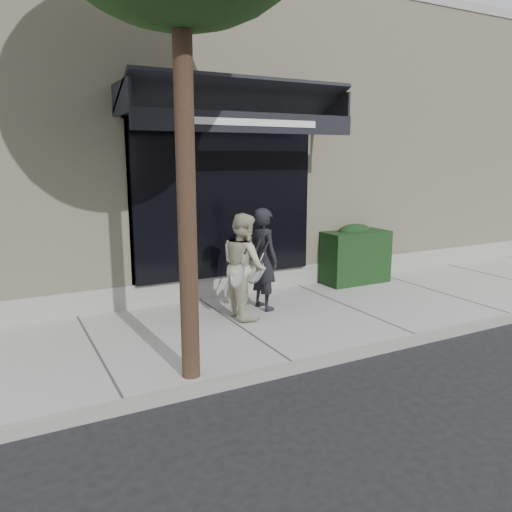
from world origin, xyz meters
TOP-DOWN VIEW (x-y plane):
  - ground at (0.00, 0.00)m, footprint 80.00×80.00m
  - sidewalk at (0.00, 0.00)m, footprint 20.00×3.00m
  - curb at (0.00, -1.55)m, footprint 20.00×0.10m
  - building_facade at (-0.01, 4.96)m, footprint 14.30×8.04m
  - hedge at (1.10, 1.25)m, footprint 1.30×0.70m
  - pedestrian_front at (-1.28, 0.53)m, footprint 0.75×0.78m
  - pedestrian_back at (-1.74, 0.31)m, footprint 0.63×0.80m

SIDE VIEW (x-z plane):
  - ground at x=0.00m, z-range 0.00..0.00m
  - sidewalk at x=0.00m, z-range 0.00..0.12m
  - curb at x=0.00m, z-range 0.00..0.14m
  - hedge at x=1.10m, z-range 0.09..1.23m
  - pedestrian_back at x=-1.74m, z-range 0.12..1.71m
  - pedestrian_front at x=-1.28m, z-range 0.12..1.74m
  - building_facade at x=-0.01m, z-range -0.08..5.56m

